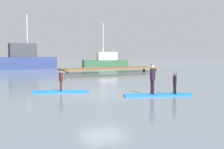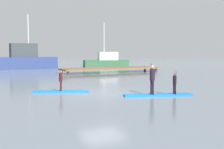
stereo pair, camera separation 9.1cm
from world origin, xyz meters
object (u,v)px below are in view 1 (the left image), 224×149
paddleboard_near (61,92)px  motor_boat_small_navy (21,60)px  paddler_child_solo (61,80)px  paddleboard_far (158,95)px  paddler_adult (152,78)px  paddler_child_front (175,82)px  fishing_boat_green_midground (106,61)px

paddleboard_near → motor_boat_small_navy: 25.66m
paddler_child_solo → paddleboard_near: bearing=80.5°
paddleboard_far → motor_boat_small_navy: size_ratio=0.37×
paddleboard_near → paddler_adult: (4.00, -3.52, 0.95)m
motor_boat_small_navy → paddler_child_front: bearing=-83.2°
motor_boat_small_navy → fishing_boat_green_midground: bearing=3.9°
paddler_child_front → fishing_boat_green_midground: bearing=70.5°
paddler_child_solo → motor_boat_small_navy: 25.64m
paddler_child_solo → paddleboard_far: bearing=-40.1°
paddler_child_solo → paddler_child_front: size_ratio=1.00×
paddleboard_far → fishing_boat_green_midground: (11.65, 30.20, 0.91)m
paddleboard_near → fishing_boat_green_midground: size_ratio=0.39×
paddler_child_front → motor_boat_small_navy: 29.77m
paddleboard_near → motor_boat_small_navy: (1.64, 25.57, 1.28)m
motor_boat_small_navy → paddleboard_far: bearing=-84.8°
paddler_adult → paddler_child_front: (1.16, -0.46, -0.25)m
paddleboard_far → paddler_adult: (-0.32, 0.13, 0.95)m
paddler_child_front → paddler_adult: bearing=158.2°
paddleboard_near → paddler_child_solo: 0.72m
paddler_child_front → motor_boat_small_navy: (-3.51, 29.56, 0.59)m
paddler_adult → fishing_boat_green_midground: size_ratio=0.20×
paddler_child_solo → paddleboard_far: size_ratio=0.34×
paddleboard_far → paddler_adult: bearing=157.9°
paddleboard_near → paddleboard_far: size_ratio=0.87×
paddler_child_solo → paddler_child_front: bearing=-37.6°
paddleboard_near → paddler_child_front: bearing=-37.7°
paddleboard_near → paddler_adult: 5.41m
paddler_child_solo → paddler_child_front: 6.51m
paddleboard_near → paddler_child_front: (5.16, -3.99, 0.70)m
paddleboard_near → fishing_boat_green_midground: bearing=59.0°
fishing_boat_green_midground → paddleboard_far: bearing=-111.1°
paddler_adult → paddler_child_solo: bearing=138.7°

